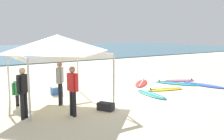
% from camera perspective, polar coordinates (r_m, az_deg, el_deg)
% --- Properties ---
extents(ground_plane, '(80.00, 80.00, 0.00)m').
position_cam_1_polar(ground_plane, '(11.33, 5.36, -6.06)').
color(ground_plane, beige).
extents(sea, '(80.00, 36.00, 0.10)m').
position_cam_1_polar(sea, '(41.43, -23.42, 3.88)').
color(sea, '#386B84').
rests_on(sea, ground).
extents(canopy_tent, '(3.31, 3.31, 2.75)m').
position_cam_1_polar(canopy_tent, '(10.23, -12.15, 5.79)').
color(canopy_tent, '#B7B7BC').
rests_on(canopy_tent, ground).
extents(surfboard_blue, '(1.14, 2.58, 0.19)m').
position_cam_1_polar(surfboard_blue, '(14.52, 20.04, -3.18)').
color(surfboard_blue, blue).
rests_on(surfboard_blue, ground).
extents(surfboard_pink, '(1.84, 1.30, 0.19)m').
position_cam_1_polar(surfboard_pink, '(15.43, 14.98, -2.29)').
color(surfboard_pink, pink).
rests_on(surfboard_pink, ground).
extents(surfboard_yellow, '(1.99, 1.07, 0.19)m').
position_cam_1_polar(surfboard_yellow, '(12.89, 11.85, -4.26)').
color(surfboard_yellow, yellow).
rests_on(surfboard_yellow, ground).
extents(surfboard_red, '(2.01, 1.94, 0.19)m').
position_cam_1_polar(surfboard_red, '(14.21, 6.64, -2.96)').
color(surfboard_red, red).
rests_on(surfboard_red, ground).
extents(surfboard_teal, '(0.76, 2.14, 0.19)m').
position_cam_1_polar(surfboard_teal, '(11.75, 8.86, -5.42)').
color(surfboard_teal, '#19847F').
rests_on(surfboard_teal, ground).
extents(surfboard_cyan, '(1.85, 2.47, 0.19)m').
position_cam_1_polar(surfboard_cyan, '(14.54, 14.41, -2.91)').
color(surfboard_cyan, '#23B2CC').
rests_on(surfboard_cyan, ground).
extents(person_grey, '(0.38, 0.47, 1.71)m').
position_cam_1_polar(person_grey, '(10.10, -11.62, -2.23)').
color(person_grey, black).
rests_on(person_grey, ground).
extents(person_black, '(0.44, 0.40, 1.71)m').
position_cam_1_polar(person_black, '(8.77, -19.38, -4.15)').
color(person_black, black).
rests_on(person_black, ground).
extents(person_red, '(0.26, 0.55, 1.71)m').
position_cam_1_polar(person_red, '(8.64, -8.87, -3.95)').
color(person_red, black).
rests_on(person_red, ground).
extents(person_green, '(0.55, 0.24, 1.20)m').
position_cam_1_polar(person_green, '(10.44, -20.17, -4.09)').
color(person_green, black).
rests_on(person_green, ground).
extents(gear_bag_near_tent, '(0.57, 0.68, 0.28)m').
position_cam_1_polar(gear_bag_near_tent, '(9.38, -1.41, -8.21)').
color(gear_bag_near_tent, '#232328').
rests_on(gear_bag_near_tent, ground).
extents(cooler_box, '(0.50, 0.36, 0.39)m').
position_cam_1_polar(cooler_box, '(11.99, -12.37, -4.44)').
color(cooler_box, '#2D60B7').
rests_on(cooler_box, ground).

